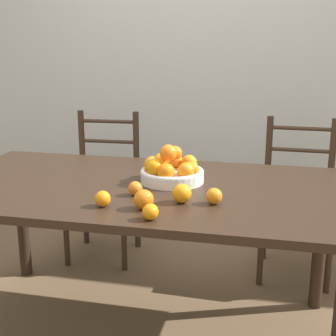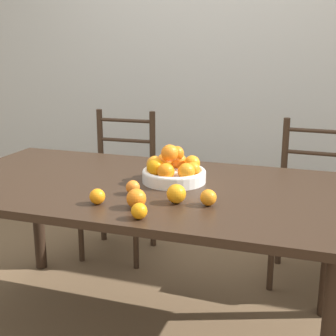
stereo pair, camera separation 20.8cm
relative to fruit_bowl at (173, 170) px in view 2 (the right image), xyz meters
name	(u,v)px [view 2 (the right image)]	position (x,y,z in m)	size (l,w,h in m)	color
ground_plane	(143,328)	(-0.13, -0.08, -0.82)	(12.00, 12.00, 0.00)	brown
wall_back	(218,56)	(-0.13, 1.47, 0.48)	(8.00, 0.06, 2.60)	beige
dining_table	(141,201)	(-0.13, -0.08, -0.14)	(1.88, 1.00, 0.76)	black
fruit_bowl	(173,170)	(0.00, 0.00, 0.00)	(0.30, 0.30, 0.18)	white
orange_loose_0	(139,211)	(0.03, -0.50, -0.03)	(0.06, 0.06, 0.06)	orange
orange_loose_1	(176,194)	(0.11, -0.29, -0.02)	(0.08, 0.08, 0.08)	orange
orange_loose_2	(97,196)	(-0.19, -0.40, -0.03)	(0.06, 0.06, 0.06)	orange
orange_loose_3	(136,198)	(-0.03, -0.39, -0.02)	(0.08, 0.08, 0.08)	orange
orange_loose_4	(208,198)	(0.23, -0.27, -0.02)	(0.07, 0.07, 0.07)	orange
orange_loose_5	(133,187)	(-0.11, -0.23, -0.03)	(0.06, 0.06, 0.06)	orange
chair_left	(119,185)	(-0.61, 0.73, -0.35)	(0.44, 0.42, 0.95)	#382619
chair_right	(312,205)	(0.62, 0.73, -0.35)	(0.43, 0.41, 0.95)	#382619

